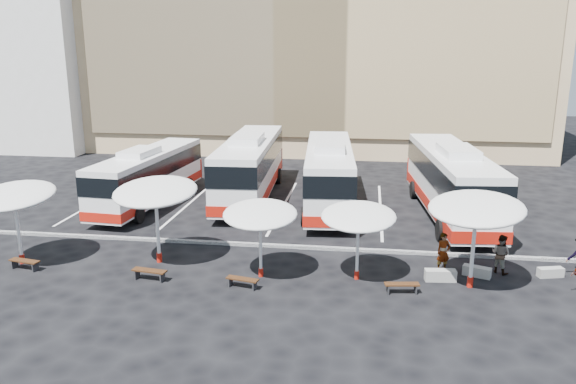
# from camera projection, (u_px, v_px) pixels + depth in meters

# --- Properties ---
(ground) EXTENTS (120.00, 120.00, 0.00)m
(ground) POSITION_uv_depth(u_px,v_px,m) (259.00, 250.00, 27.46)
(ground) COLOR black
(ground) RESTS_ON ground
(sandstone_building) EXTENTS (42.00, 18.25, 29.60)m
(sandstone_building) POSITION_uv_depth(u_px,v_px,m) (320.00, 15.00, 54.82)
(sandstone_building) COLOR tan
(sandstone_building) RESTS_ON ground
(apartment_block) EXTENTS (14.00, 14.00, 18.00)m
(apartment_block) POSITION_uv_depth(u_px,v_px,m) (36.00, 53.00, 55.88)
(apartment_block) COLOR silver
(apartment_block) RESTS_ON ground
(curb_divider) EXTENTS (34.00, 0.25, 0.15)m
(curb_divider) POSITION_uv_depth(u_px,v_px,m) (261.00, 245.00, 27.92)
(curb_divider) COLOR black
(curb_divider) RESTS_ON ground
(bay_lines) EXTENTS (24.15, 12.00, 0.01)m
(bay_lines) POSITION_uv_depth(u_px,v_px,m) (284.00, 205.00, 35.12)
(bay_lines) COLOR white
(bay_lines) RESTS_ON ground
(bus_0) EXTENTS (3.42, 11.80, 3.70)m
(bus_0) POSITION_uv_depth(u_px,v_px,m) (149.00, 175.00, 35.01)
(bus_0) COLOR white
(bus_0) RESTS_ON ground
(bus_1) EXTENTS (3.69, 13.68, 4.30)m
(bus_1) POSITION_uv_depth(u_px,v_px,m) (250.00, 165.00, 36.57)
(bus_1) COLOR white
(bus_1) RESTS_ON ground
(bus_2) EXTENTS (3.78, 13.21, 4.14)m
(bus_2) POSITION_uv_depth(u_px,v_px,m) (329.00, 172.00, 34.72)
(bus_2) COLOR white
(bus_2) RESTS_ON ground
(bus_3) EXTENTS (4.09, 13.72, 4.29)m
(bus_3) POSITION_uv_depth(u_px,v_px,m) (451.00, 179.00, 32.49)
(bus_3) COLOR white
(bus_3) RESTS_ON ground
(sunshade_0) EXTENTS (3.69, 3.74, 3.76)m
(sunshade_0) POSITION_uv_depth(u_px,v_px,m) (14.00, 196.00, 24.99)
(sunshade_0) COLOR white
(sunshade_0) RESTS_ON ground
(sunshade_1) EXTENTS (4.01, 4.06, 3.94)m
(sunshade_1) POSITION_uv_depth(u_px,v_px,m) (155.00, 192.00, 25.09)
(sunshade_1) COLOR white
(sunshade_1) RESTS_ON ground
(sunshade_2) EXTENTS (3.41, 3.44, 3.30)m
(sunshade_2) POSITION_uv_depth(u_px,v_px,m) (260.00, 214.00, 23.59)
(sunshade_2) COLOR white
(sunshade_2) RESTS_ON ground
(sunshade_3) EXTENTS (3.21, 3.25, 3.29)m
(sunshade_3) POSITION_uv_depth(u_px,v_px,m) (359.00, 217.00, 23.33)
(sunshade_3) COLOR white
(sunshade_3) RESTS_ON ground
(sunshade_4) EXTENTS (5.00, 5.02, 3.97)m
(sunshade_4) POSITION_uv_depth(u_px,v_px,m) (476.00, 209.00, 22.38)
(sunshade_4) COLOR white
(sunshade_4) RESTS_ON ground
(wood_bench_0) EXTENTS (1.48, 0.64, 0.44)m
(wood_bench_0) POSITION_uv_depth(u_px,v_px,m) (25.00, 262.00, 24.97)
(wood_bench_0) COLOR black
(wood_bench_0) RESTS_ON ground
(wood_bench_1) EXTENTS (1.55, 0.61, 0.46)m
(wood_bench_1) POSITION_uv_depth(u_px,v_px,m) (149.00, 272.00, 23.83)
(wood_bench_1) COLOR black
(wood_bench_1) RESTS_ON ground
(wood_bench_2) EXTENTS (1.41, 0.65, 0.42)m
(wood_bench_2) POSITION_uv_depth(u_px,v_px,m) (242.00, 281.00, 23.07)
(wood_bench_2) COLOR black
(wood_bench_2) RESTS_ON ground
(wood_bench_3) EXTENTS (1.43, 0.57, 0.43)m
(wood_bench_3) POSITION_uv_depth(u_px,v_px,m) (402.00, 286.00, 22.54)
(wood_bench_3) COLOR black
(wood_bench_3) RESTS_ON ground
(conc_bench_0) EXTENTS (1.33, 0.56, 0.49)m
(conc_bench_0) POSITION_uv_depth(u_px,v_px,m) (440.00, 275.00, 23.80)
(conc_bench_0) COLOR gray
(conc_bench_0) RESTS_ON ground
(conc_bench_1) EXTENTS (1.24, 0.80, 0.44)m
(conc_bench_1) POSITION_uv_depth(u_px,v_px,m) (477.00, 271.00, 24.26)
(conc_bench_1) COLOR gray
(conc_bench_1) RESTS_ON ground
(conc_bench_2) EXTENTS (1.15, 0.63, 0.41)m
(conc_bench_2) POSITION_uv_depth(u_px,v_px,m) (550.00, 272.00, 24.21)
(conc_bench_2) COLOR gray
(conc_bench_2) RESTS_ON ground
(passenger_0) EXTENTS (0.75, 0.63, 1.76)m
(passenger_0) POSITION_uv_depth(u_px,v_px,m) (443.00, 252.00, 24.67)
(passenger_0) COLOR black
(passenger_0) RESTS_ON ground
(passenger_1) EXTENTS (1.07, 1.06, 1.75)m
(passenger_1) POSITION_uv_depth(u_px,v_px,m) (501.00, 254.00, 24.48)
(passenger_1) COLOR black
(passenger_1) RESTS_ON ground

